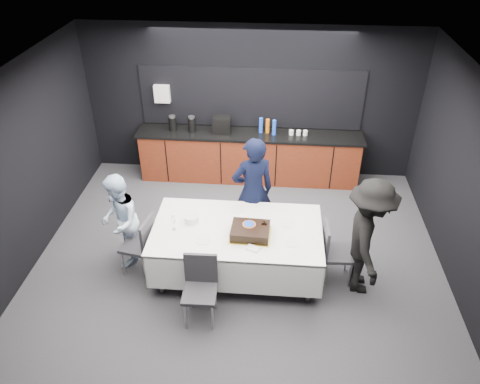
% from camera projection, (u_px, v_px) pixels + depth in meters
% --- Properties ---
extents(ground, '(6.00, 6.00, 0.00)m').
position_uv_depth(ground, '(239.00, 253.00, 7.14)').
color(ground, '#3F3F44').
rests_on(ground, ground).
extents(room_shell, '(6.04, 5.04, 2.82)m').
position_uv_depth(room_shell, '(239.00, 145.00, 6.12)').
color(room_shell, white).
rests_on(room_shell, ground).
extents(kitchenette, '(4.10, 0.64, 2.05)m').
position_uv_depth(kitchenette, '(248.00, 152.00, 8.69)').
color(kitchenette, '#5A1E0E').
rests_on(kitchenette, ground).
extents(party_table, '(2.32, 1.32, 0.78)m').
position_uv_depth(party_table, '(237.00, 237.00, 6.46)').
color(party_table, '#99999E').
rests_on(party_table, ground).
extents(cake_assembly, '(0.56, 0.47, 0.17)m').
position_uv_depth(cake_assembly, '(250.00, 231.00, 6.23)').
color(cake_assembly, gold).
rests_on(cake_assembly, party_table).
extents(plate_stack, '(0.20, 0.20, 0.10)m').
position_uv_depth(plate_stack, '(191.00, 219.00, 6.49)').
color(plate_stack, white).
rests_on(plate_stack, party_table).
extents(loose_plate_near, '(0.20, 0.20, 0.01)m').
position_uv_depth(loose_plate_near, '(203.00, 240.00, 6.17)').
color(loose_plate_near, white).
rests_on(loose_plate_near, party_table).
extents(loose_plate_right_a, '(0.20, 0.20, 0.01)m').
position_uv_depth(loose_plate_right_a, '(287.00, 224.00, 6.46)').
color(loose_plate_right_a, white).
rests_on(loose_plate_right_a, party_table).
extents(loose_plate_right_b, '(0.19, 0.19, 0.01)m').
position_uv_depth(loose_plate_right_b, '(292.00, 243.00, 6.12)').
color(loose_plate_right_b, white).
rests_on(loose_plate_right_b, party_table).
extents(loose_plate_far, '(0.21, 0.21, 0.01)m').
position_uv_depth(loose_plate_far, '(238.00, 209.00, 6.75)').
color(loose_plate_far, white).
rests_on(loose_plate_far, party_table).
extents(fork_pile, '(0.20, 0.16, 0.03)m').
position_uv_depth(fork_pile, '(253.00, 249.00, 6.01)').
color(fork_pile, white).
rests_on(fork_pile, party_table).
extents(champagne_flute, '(0.06, 0.06, 0.22)m').
position_uv_depth(champagne_flute, '(173.00, 220.00, 6.28)').
color(champagne_flute, white).
rests_on(champagne_flute, party_table).
extents(chair_left, '(0.49, 0.49, 0.92)m').
position_uv_depth(chair_left, '(142.00, 242.00, 6.53)').
color(chair_left, '#2F2E34').
rests_on(chair_left, ground).
extents(chair_right, '(0.44, 0.44, 0.92)m').
position_uv_depth(chair_right, '(333.00, 249.00, 6.41)').
color(chair_right, '#2F2E34').
rests_on(chair_right, ground).
extents(chair_near, '(0.43, 0.43, 0.92)m').
position_uv_depth(chair_near, '(200.00, 284.00, 5.85)').
color(chair_near, '#2F2E34').
rests_on(chair_near, ground).
extents(person_center, '(0.75, 0.62, 1.77)m').
position_uv_depth(person_center, '(253.00, 192.00, 6.95)').
color(person_center, black).
rests_on(person_center, ground).
extents(person_left, '(0.68, 0.80, 1.44)m').
position_uv_depth(person_left, '(120.00, 221.00, 6.62)').
color(person_left, silver).
rests_on(person_left, ground).
extents(person_right, '(0.66, 1.12, 1.71)m').
position_uv_depth(person_right, '(368.00, 238.00, 6.10)').
color(person_right, black).
rests_on(person_right, ground).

